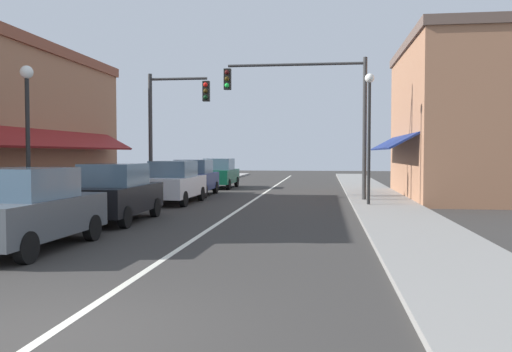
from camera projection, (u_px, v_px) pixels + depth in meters
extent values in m
plane|color=#33302D|center=(254.00, 200.00, 23.76)|extent=(80.00, 80.00, 0.00)
cube|color=#A39E99|center=(136.00, 197.00, 24.46)|extent=(2.60, 56.00, 0.12)
cube|color=gray|center=(379.00, 200.00, 23.05)|extent=(2.60, 56.00, 0.12)
cube|color=silver|center=(254.00, 200.00, 23.76)|extent=(0.14, 52.00, 0.01)
cube|color=slate|center=(38.00, 173.00, 18.63)|extent=(0.08, 10.64, 1.80)
cube|color=maroon|center=(54.00, 138.00, 18.50)|extent=(1.27, 11.76, 0.73)
cube|color=slate|center=(78.00, 103.00, 21.57)|extent=(0.08, 1.10, 1.30)
cube|color=#9E6B4C|center=(450.00, 125.00, 24.45)|extent=(4.12, 10.00, 6.81)
cube|color=brown|center=(451.00, 46.00, 24.30)|extent=(4.32, 10.20, 0.40)
cube|color=slate|center=(405.00, 168.00, 24.80)|extent=(0.08, 7.60, 1.80)
cube|color=navy|center=(392.00, 142.00, 24.82)|extent=(1.27, 8.40, 0.73)
cube|color=slate|center=(414.00, 87.00, 22.47)|extent=(0.08, 1.10, 1.30)
cube|color=slate|center=(399.00, 97.00, 26.83)|extent=(0.08, 1.10, 1.30)
cube|color=#4C5156|center=(28.00, 217.00, 11.40)|extent=(1.82, 4.14, 0.80)
cube|color=slate|center=(25.00, 184.00, 11.27)|extent=(1.57, 2.04, 0.66)
cylinder|color=black|center=(31.00, 226.00, 12.87)|extent=(0.22, 0.62, 0.62)
cylinder|color=black|center=(92.00, 228.00, 12.63)|extent=(0.22, 0.62, 0.62)
cylinder|color=black|center=(26.00, 248.00, 9.96)|extent=(0.22, 0.62, 0.62)
cube|color=black|center=(116.00, 198.00, 16.12)|extent=(1.76, 4.12, 0.80)
cube|color=slate|center=(115.00, 175.00, 15.99)|extent=(1.54, 2.01, 0.66)
cylinder|color=black|center=(109.00, 207.00, 17.57)|extent=(0.21, 0.62, 0.62)
cylinder|color=black|center=(155.00, 207.00, 17.38)|extent=(0.21, 0.62, 0.62)
cylinder|color=black|center=(71.00, 216.00, 14.88)|extent=(0.21, 0.62, 0.62)
cylinder|color=black|center=(125.00, 217.00, 14.70)|extent=(0.21, 0.62, 0.62)
cube|color=silver|center=(174.00, 186.00, 21.98)|extent=(1.80, 4.13, 0.80)
cube|color=slate|center=(173.00, 169.00, 21.85)|extent=(1.56, 2.03, 0.66)
cylinder|color=black|center=(166.00, 193.00, 23.45)|extent=(0.21, 0.62, 0.62)
cylinder|color=black|center=(201.00, 194.00, 23.21)|extent=(0.21, 0.62, 0.62)
cylinder|color=black|center=(145.00, 199.00, 20.77)|extent=(0.21, 0.62, 0.62)
cylinder|color=black|center=(184.00, 199.00, 20.54)|extent=(0.21, 0.62, 0.62)
cube|color=navy|center=(194.00, 181.00, 26.13)|extent=(1.77, 4.12, 0.80)
cube|color=slate|center=(194.00, 166.00, 26.00)|extent=(1.55, 2.02, 0.66)
cylinder|color=black|center=(185.00, 187.00, 27.58)|extent=(0.21, 0.62, 0.62)
cylinder|color=black|center=(215.00, 188.00, 27.40)|extent=(0.21, 0.62, 0.62)
cylinder|color=black|center=(171.00, 191.00, 24.89)|extent=(0.21, 0.62, 0.62)
cylinder|color=black|center=(204.00, 191.00, 24.71)|extent=(0.21, 0.62, 0.62)
cube|color=#0F4C33|center=(220.00, 176.00, 31.72)|extent=(1.74, 4.11, 0.80)
cube|color=slate|center=(219.00, 164.00, 31.59)|extent=(1.53, 2.01, 0.66)
cylinder|color=black|center=(212.00, 182.00, 33.19)|extent=(0.20, 0.62, 0.62)
cylinder|color=black|center=(237.00, 182.00, 32.98)|extent=(0.20, 0.62, 0.62)
cylinder|color=black|center=(201.00, 184.00, 30.51)|extent=(0.20, 0.62, 0.62)
cylinder|color=black|center=(228.00, 184.00, 30.30)|extent=(0.20, 0.62, 0.62)
cylinder|color=#333333|center=(365.00, 130.00, 22.46)|extent=(0.18, 0.18, 6.13)
cylinder|color=#333333|center=(296.00, 65.00, 22.72)|extent=(5.86, 0.12, 0.12)
cube|color=black|center=(228.00, 79.00, 22.94)|extent=(0.30, 0.24, 0.90)
sphere|color=#420F0F|center=(227.00, 72.00, 22.80)|extent=(0.20, 0.20, 0.20)
sphere|color=#3D2D0C|center=(227.00, 79.00, 22.81)|extent=(0.20, 0.20, 0.20)
sphere|color=green|center=(227.00, 85.00, 22.82)|extent=(0.20, 0.20, 0.20)
cylinder|color=#333333|center=(151.00, 136.00, 24.31)|extent=(0.18, 0.18, 5.70)
cylinder|color=#333333|center=(178.00, 79.00, 24.02)|extent=(2.66, 0.12, 0.12)
cube|color=black|center=(206.00, 91.00, 23.70)|extent=(0.30, 0.24, 0.90)
sphere|color=red|center=(206.00, 85.00, 23.56)|extent=(0.20, 0.20, 0.20)
sphere|color=#3D2D0C|center=(206.00, 91.00, 23.57)|extent=(0.20, 0.20, 0.20)
sphere|color=#0C3316|center=(206.00, 97.00, 23.58)|extent=(0.20, 0.20, 0.20)
cylinder|color=black|center=(28.00, 154.00, 14.71)|extent=(0.12, 0.12, 4.14)
sphere|color=white|center=(27.00, 72.00, 14.61)|extent=(0.36, 0.36, 0.36)
cylinder|color=black|center=(369.00, 145.00, 20.30)|extent=(0.12, 0.12, 4.76)
sphere|color=white|center=(370.00, 78.00, 20.19)|extent=(0.36, 0.36, 0.36)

